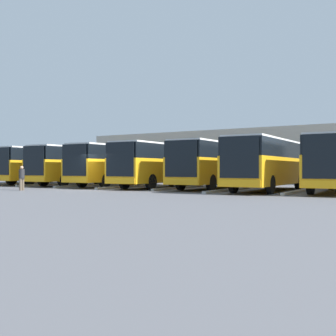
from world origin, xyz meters
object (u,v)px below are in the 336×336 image
(bus_1, at_px, (268,163))
(bus_5, at_px, (81,164))
(bus_7, at_px, (14,165))
(bus_3, at_px, (162,164))
(pedestrian, at_px, (22,177))
(bus_2, at_px, (216,163))
(bus_6, at_px, (49,164))
(bus_4, at_px, (120,164))

(bus_1, relative_size, bus_5, 1.00)
(bus_5, relative_size, bus_7, 1.00)
(bus_3, distance_m, bus_5, 8.70)
(pedestrian, bearing_deg, bus_7, 49.27)
(bus_2, relative_size, bus_6, 1.00)
(bus_3, xyz_separation_m, pedestrian, (5.66, 8.75, -0.99))
(bus_2, bearing_deg, bus_5, 0.08)
(bus_1, height_order, bus_7, same)
(bus_5, distance_m, pedestrian, 9.44)
(bus_1, distance_m, bus_5, 17.41)
(bus_5, bearing_deg, bus_2, -179.92)
(bus_4, bearing_deg, bus_5, -1.61)
(bus_4, distance_m, bus_6, 8.70)
(bus_1, distance_m, bus_4, 13.06)
(bus_5, xyz_separation_m, bus_7, (8.70, 0.42, 0.00))
(bus_3, relative_size, bus_6, 1.00)
(bus_2, height_order, bus_6, same)
(bus_4, height_order, bus_7, same)
(bus_1, relative_size, bus_4, 1.00)
(bus_5, bearing_deg, pedestrian, 106.81)
(bus_3, distance_m, bus_7, 17.40)
(bus_3, xyz_separation_m, bus_5, (8.70, -0.13, 0.00))
(bus_1, xyz_separation_m, bus_4, (13.05, -0.65, 0.00))
(bus_3, relative_size, bus_7, 1.00)
(bus_2, distance_m, pedestrian, 13.75)
(bus_6, xyz_separation_m, bus_7, (4.35, 0.59, 0.00))
(bus_4, height_order, bus_6, same)
(bus_5, distance_m, bus_7, 8.71)
(bus_1, bearing_deg, pedestrian, 27.86)
(bus_7, bearing_deg, bus_2, -179.67)
(bus_5, height_order, bus_7, same)
(bus_1, xyz_separation_m, bus_5, (17.40, -0.61, 0.00))
(bus_2, distance_m, bus_4, 8.71)
(bus_2, relative_size, bus_7, 1.00)
(bus_6, height_order, pedestrian, bus_6)
(bus_7, bearing_deg, bus_3, 178.87)
(bus_3, bearing_deg, bus_2, -173.89)
(bus_3, bearing_deg, bus_4, -4.32)
(bus_3, height_order, bus_6, same)
(bus_1, height_order, pedestrian, bus_1)
(bus_7, height_order, pedestrian, bus_7)
(pedestrian, bearing_deg, bus_3, -37.86)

